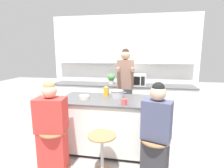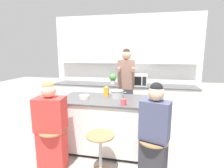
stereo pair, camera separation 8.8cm
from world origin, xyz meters
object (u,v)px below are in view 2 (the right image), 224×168
coffee_cup_near (124,102)px  bar_stool_leftmost (54,147)px  cooking_pot (117,94)px  juice_carton (106,91)px  person_seated_near (154,138)px  potted_plant (113,78)px  kitchen_island (111,124)px  microwave (137,80)px  fruit_bowl (84,97)px  bar_stool_center (100,153)px  bar_stool_rightmost (153,159)px  person_cooking (126,91)px  coffee_cup_far (151,104)px  person_wrapped_blanket (51,128)px

coffee_cup_near → bar_stool_leftmost: bearing=-156.3°
cooking_pot → juice_carton: 0.24m
person_seated_near → potted_plant: size_ratio=5.09×
kitchen_island → microwave: bearing=76.3°
person_seated_near → fruit_bowl: (-1.18, 0.63, 0.33)m
bar_stool_leftmost → microwave: (1.07, 2.20, 0.71)m
bar_stool_center → fruit_bowl: size_ratio=3.52×
cooking_pot → potted_plant: 1.46m
microwave → person_seated_near: bearing=-80.6°
bar_stool_rightmost → person_cooking: bearing=110.6°
bar_stool_center → cooking_pot: 1.06m
cooking_pot → coffee_cup_far: (0.59, -0.41, -0.03)m
bar_stool_rightmost → person_wrapped_blanket: bearing=179.7°
bar_stool_center → fruit_bowl: 1.00m
person_wrapped_blanket → coffee_cup_far: bearing=8.7°
microwave → person_wrapped_blanket: bearing=-116.8°
person_cooking → potted_plant: bearing=113.8°
fruit_bowl → person_cooking: bearing=52.2°
kitchen_island → person_seated_near: person_seated_near is taller
fruit_bowl → microwave: bearing=62.3°
microwave → potted_plant: bearing=176.7°
coffee_cup_near → potted_plant: 1.89m
person_wrapped_blanket → juice_carton: person_wrapped_blanket is taller
cooking_pot → microwave: (0.27, 1.37, 0.05)m
bar_stool_center → cooking_pot: cooking_pot is taller
person_seated_near → juice_carton: (-0.85, 0.91, 0.38)m
kitchen_island → coffee_cup_far: 0.90m
bar_stool_leftmost → fruit_bowl: bearing=68.4°
coffee_cup_far → juice_carton: bearing=148.2°
kitchen_island → potted_plant: potted_plant is taller
person_cooking → microwave: bearing=70.4°
person_cooking → kitchen_island: bearing=-108.5°
bar_stool_leftmost → person_wrapped_blanket: bearing=150.3°
bar_stool_rightmost → person_seated_near: (0.01, 0.01, 0.29)m
potted_plant → person_wrapped_blanket: bearing=-102.1°
bar_stool_leftmost → potted_plant: size_ratio=2.30×
person_cooking → potted_plant: (-0.44, 0.78, 0.15)m
bar_stool_leftmost → coffee_cup_far: coffee_cup_far is taller
person_wrapped_blanket → juice_carton: size_ratio=7.49×
bar_stool_center → cooking_pot: (0.09, 0.83, 0.65)m
fruit_bowl → kitchen_island: bearing=10.3°
person_wrapped_blanket → coffee_cup_near: bearing=14.9°
person_seated_near → juice_carton: size_ratio=7.66×
microwave → bar_stool_leftmost: bearing=-116.0°
person_seated_near → potted_plant: person_seated_near is taller
person_seated_near → cooking_pot: person_seated_near is taller
kitchen_island → potted_plant: bearing=100.1°
fruit_bowl → coffee_cup_far: (1.14, -0.22, 0.01)m
bar_stool_rightmost → potted_plant: bearing=113.8°
kitchen_island → person_wrapped_blanket: size_ratio=1.33×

